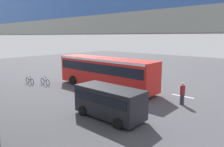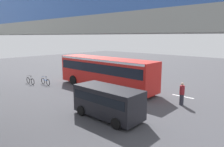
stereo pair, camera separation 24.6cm
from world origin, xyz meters
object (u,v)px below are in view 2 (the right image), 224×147
(city_bus, at_px, (105,70))
(parked_van, at_px, (108,100))
(bicycle_black, at_px, (30,81))
(pedestrian, at_px, (182,94))
(bicycle_blue, at_px, (45,82))

(city_bus, height_order, parked_van, city_bus)
(bicycle_black, height_order, pedestrian, pedestrian)
(bicycle_black, bearing_deg, pedestrian, -163.82)
(parked_van, distance_m, pedestrian, 6.29)
(parked_van, bearing_deg, bicycle_black, -5.16)
(parked_van, distance_m, bicycle_black, 13.31)
(city_bus, distance_m, pedestrian, 8.25)
(city_bus, distance_m, bicycle_blue, 7.01)
(city_bus, xyz_separation_m, pedestrian, (-8.18, -0.21, -1.00))
(city_bus, height_order, bicycle_blue, city_bus)
(parked_van, xyz_separation_m, pedestrian, (-2.52, -5.76, -0.30))
(parked_van, height_order, bicycle_blue, parked_van)
(bicycle_black, distance_m, pedestrian, 16.40)
(parked_van, relative_size, bicycle_black, 2.71)
(parked_van, xyz_separation_m, bicycle_blue, (11.59, -2.13, -0.81))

